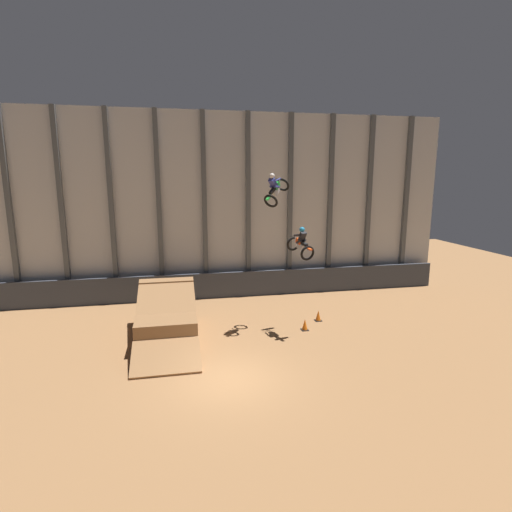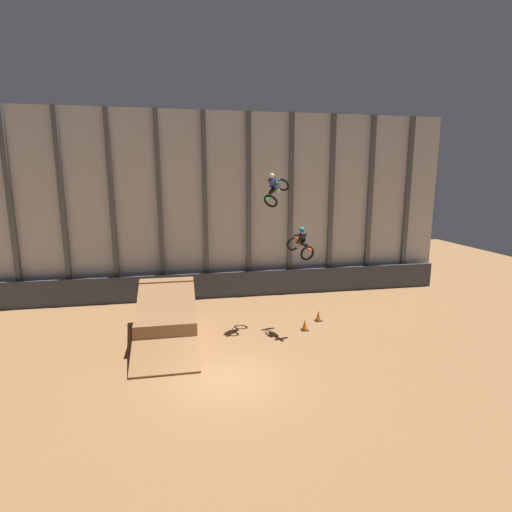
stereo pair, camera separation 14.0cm
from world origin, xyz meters
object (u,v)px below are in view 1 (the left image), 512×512
Objects in this scene: dirt_ramp at (167,319)px; traffic_cone_near_ramp at (305,325)px; traffic_cone_arena_edge at (318,316)px; rider_bike_left_air at (275,189)px; rider_bike_right_air at (301,244)px.

dirt_ramp reaches higher than traffic_cone_near_ramp.
dirt_ramp is 11.14× the size of traffic_cone_arena_edge.
rider_bike_left_air is 0.92× the size of rider_bike_right_air.
traffic_cone_arena_edge is (1.43, 1.12, -4.14)m from rider_bike_right_air.
dirt_ramp reaches higher than traffic_cone_arena_edge.
rider_bike_left_air reaches higher than dirt_ramp.
dirt_ramp is at bearing 161.35° from rider_bike_right_air.
traffic_cone_near_ramp is at bearing 9.17° from rider_bike_left_air.
dirt_ramp is 6.84m from traffic_cone_near_ramp.
rider_bike_right_air is at bearing 176.25° from traffic_cone_near_ramp.
rider_bike_left_air is at bearing 127.91° from rider_bike_right_air.
traffic_cone_arena_edge is at bearing 45.20° from traffic_cone_near_ramp.
rider_bike_left_air reaches higher than traffic_cone_arena_edge.
rider_bike_right_air is 4.15m from traffic_cone_near_ramp.
traffic_cone_near_ramp is (0.30, -0.02, -4.14)m from rider_bike_right_air.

